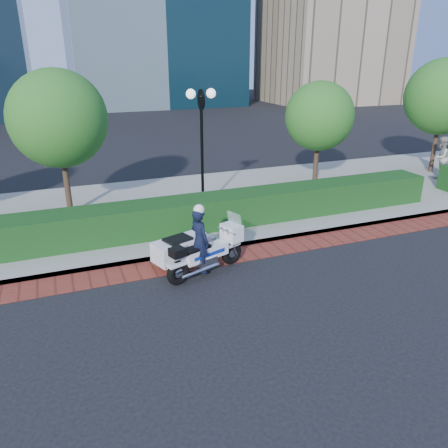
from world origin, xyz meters
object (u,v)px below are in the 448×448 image
object	(u,v)px
tree_d	(443,97)
tree_b	(58,119)
police_motorcycle	(195,247)
pedestrian	(440,158)
lamppost	(202,132)
tree_c	(319,116)

from	to	relation	value
tree_d	tree_b	bearing A→B (deg)	180.00
tree_d	police_motorcycle	xyz separation A→B (m)	(-13.64, -5.47, -2.93)
pedestrian	police_motorcycle	bearing A→B (deg)	0.07
tree_d	pedestrian	world-z (taller)	tree_d
lamppost	tree_c	xyz separation A→B (m)	(5.50, 1.30, 0.09)
police_motorcycle	pedestrian	bearing A→B (deg)	-0.46
tree_d	pedestrian	bearing A→B (deg)	-121.71
tree_c	police_motorcycle	bearing A→B (deg)	-142.55
tree_b	pedestrian	xyz separation A→B (m)	(15.87, -1.02, -2.35)
police_motorcycle	pedestrian	xyz separation A→B (m)	(13.01, 4.45, 0.41)
lamppost	tree_c	bearing A→B (deg)	13.30
tree_c	police_motorcycle	xyz separation A→B (m)	(-7.14, -5.47, -2.37)
tree_b	tree_d	xyz separation A→B (m)	(16.50, 0.00, 0.18)
police_motorcycle	pedestrian	size ratio (longest dim) A/B	1.33
tree_b	police_motorcycle	distance (m)	6.76
lamppost	police_motorcycle	distance (m)	5.03
pedestrian	tree_c	bearing A→B (deg)	-28.65
tree_b	police_motorcycle	bearing A→B (deg)	-62.39
tree_c	pedestrian	distance (m)	6.27
lamppost	tree_b	xyz separation A→B (m)	(-4.50, 1.30, 0.48)
tree_c	police_motorcycle	distance (m)	9.30
police_motorcycle	tree_c	bearing A→B (deg)	18.10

